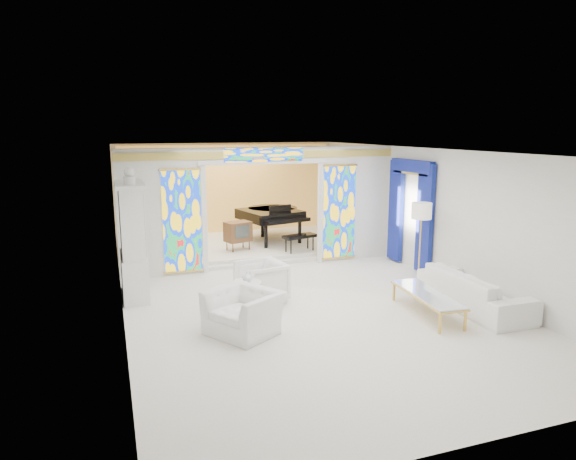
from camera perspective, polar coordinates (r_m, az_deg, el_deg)
name	(u,v)px	position (r m, az deg, el deg)	size (l,w,h in m)	color
floor	(290,289)	(11.30, 0.24, -6.54)	(12.00, 12.00, 0.00)	white
ceiling	(290,150)	(10.77, 0.25, 8.84)	(7.00, 12.00, 0.02)	white
wall_back	(228,190)	(16.65, -6.71, 4.43)	(7.00, 0.02, 3.00)	silver
wall_front	(481,317)	(5.82, 20.70, -9.06)	(7.00, 0.02, 3.00)	silver
wall_left	(118,232)	(10.32, -18.39, -0.23)	(0.02, 12.00, 3.00)	silver
wall_right	(430,213)	(12.53, 15.51, 1.87)	(0.02, 12.00, 3.00)	silver
partition_wall	(263,202)	(12.78, -2.76, 3.14)	(7.00, 0.22, 3.00)	silver
stained_glass_left	(182,221)	(12.32, -11.69, 0.95)	(0.90, 0.04, 2.40)	gold
stained_glass_right	(339,212)	(13.45, 5.71, 1.98)	(0.90, 0.04, 2.40)	gold
stained_glass_transom	(264,155)	(12.57, -2.67, 8.35)	(2.00, 0.04, 0.34)	gold
alcove_platform	(243,245)	(15.07, -4.99, -1.70)	(6.80, 3.80, 0.18)	white
gold_curtain_back	(229,191)	(16.53, -6.62, 4.38)	(6.70, 0.10, 2.90)	#F2B554
chandelier	(250,161)	(14.67, -4.29, 7.68)	(0.48, 0.48, 0.30)	gold
blue_drapes	(410,205)	(13.04, 13.42, 2.67)	(0.14, 1.85, 2.65)	navy
china_cabinet	(133,242)	(10.98, -16.87, -1.24)	(0.56, 1.46, 2.72)	silver
armchair_left	(243,312)	(8.87, -4.98, -9.11)	(1.14, 1.00, 0.74)	white
armchair_right	(261,282)	(10.42, -3.01, -5.74)	(0.87, 0.90, 0.82)	silver
sofa	(474,290)	(10.64, 19.94, -6.32)	(2.49, 0.97, 0.73)	white
side_table	(247,293)	(9.65, -4.55, -7.02)	(0.64, 0.64, 0.66)	silver
vase	(247,277)	(9.55, -4.58, -5.18)	(0.18, 0.18, 0.19)	silver
coffee_table	(427,295)	(10.01, 15.21, -6.97)	(0.76, 1.95, 0.43)	silver
floor_lamp	(421,215)	(11.82, 14.60, 1.65)	(0.56, 0.56, 1.82)	gold
grand_piano	(272,214)	(15.19, -1.76, 1.75)	(2.03, 3.11, 1.14)	black
tv_console	(238,232)	(14.03, -5.59, -0.19)	(0.78, 0.63, 0.78)	brown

